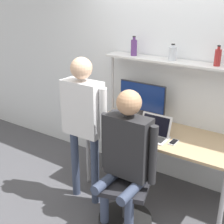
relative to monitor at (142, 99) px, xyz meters
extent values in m
plane|color=#4C4C51|center=(0.38, -0.61, -1.04)|extent=(12.00, 12.00, 0.00)
cube|color=silver|center=(0.38, 0.18, 0.31)|extent=(8.00, 0.06, 2.70)
cube|color=tan|center=(0.38, -0.22, -0.29)|extent=(1.77, 0.74, 0.03)
cylinder|color=#A5A5AA|center=(-0.45, -0.53, -0.67)|extent=(0.05, 0.05, 0.74)
cylinder|color=#A5A5AA|center=(1.20, -0.53, -0.67)|extent=(0.05, 0.05, 0.74)
cylinder|color=#A5A5AA|center=(-0.45, 0.09, -0.67)|extent=(0.05, 0.05, 0.74)
cube|color=silver|center=(0.38, 0.01, 0.51)|extent=(1.68, 0.26, 0.02)
cylinder|color=#B2B2B7|center=(-0.44, 0.01, -0.26)|extent=(0.04, 0.04, 1.56)
cylinder|color=#333338|center=(0.00, 0.00, -0.27)|extent=(0.22, 0.22, 0.01)
cylinder|color=#333338|center=(0.00, 0.00, -0.20)|extent=(0.06, 0.06, 0.13)
cube|color=#333338|center=(0.00, 0.00, 0.03)|extent=(0.62, 0.01, 0.36)
cube|color=navy|center=(0.00, 0.00, 0.03)|extent=(0.59, 0.02, 0.33)
cube|color=#BCBCC1|center=(0.34, -0.38, -0.27)|extent=(0.35, 0.24, 0.01)
cube|color=black|center=(0.34, -0.40, -0.26)|extent=(0.30, 0.13, 0.00)
cube|color=#BCBCC1|center=(0.34, -0.30, -0.15)|extent=(0.35, 0.08, 0.23)
cube|color=black|center=(0.34, -0.30, -0.15)|extent=(0.31, 0.06, 0.20)
cube|color=silver|center=(0.59, -0.36, -0.27)|extent=(0.07, 0.15, 0.01)
cube|color=black|center=(0.59, -0.36, -0.26)|extent=(0.06, 0.13, 0.00)
cylinder|color=black|center=(0.34, -0.92, -1.01)|extent=(0.56, 0.56, 0.06)
cylinder|color=#4C4C51|center=(0.34, -0.92, -0.80)|extent=(0.06, 0.06, 0.37)
cube|color=#26262B|center=(0.34, -0.92, -0.59)|extent=(0.57, 0.57, 0.05)
cube|color=#26262B|center=(0.28, -0.72, -0.34)|extent=(0.41, 0.16, 0.45)
cylinder|color=#38425B|center=(0.20, -1.09, -0.80)|extent=(0.09, 0.09, 0.48)
cylinder|color=#38425B|center=(0.49, -1.09, -0.80)|extent=(0.09, 0.09, 0.48)
cylinder|color=#38425B|center=(0.20, -1.06, -0.52)|extent=(0.10, 0.38, 0.10)
cylinder|color=#38425B|center=(0.49, -1.06, -0.52)|extent=(0.10, 0.38, 0.10)
cube|color=#262628|center=(0.34, -0.89, -0.16)|extent=(0.45, 0.20, 0.62)
cylinder|color=#262628|center=(0.07, -0.89, -0.17)|extent=(0.08, 0.08, 0.59)
cylinder|color=#262628|center=(0.61, -0.89, -0.17)|extent=(0.08, 0.08, 0.59)
sphere|color=tan|center=(0.34, -0.89, 0.29)|extent=(0.24, 0.24, 0.24)
cylinder|color=#38425B|center=(-0.40, -0.82, -0.62)|extent=(0.09, 0.09, 0.83)
cylinder|color=#38425B|center=(-0.12, -0.82, -0.62)|extent=(0.09, 0.09, 0.83)
cube|color=silver|center=(-0.26, -0.82, 0.09)|extent=(0.44, 0.20, 0.59)
cylinder|color=silver|center=(-0.52, -0.82, 0.07)|extent=(0.08, 0.08, 0.56)
cylinder|color=silver|center=(0.00, -0.82, 0.07)|extent=(0.08, 0.08, 0.56)
sphere|color=#D8AD8C|center=(-0.26, -0.82, 0.52)|extent=(0.23, 0.23, 0.23)
cylinder|color=#593372|center=(-0.14, 0.01, 0.61)|extent=(0.07, 0.07, 0.18)
cylinder|color=#593372|center=(-0.14, 0.01, 0.72)|extent=(0.03, 0.03, 0.03)
cylinder|color=black|center=(-0.14, 0.01, 0.74)|extent=(0.04, 0.04, 0.01)
cylinder|color=silver|center=(0.35, 0.01, 0.59)|extent=(0.09, 0.09, 0.14)
cylinder|color=silver|center=(0.35, 0.01, 0.68)|extent=(0.04, 0.04, 0.03)
cylinder|color=black|center=(0.35, 0.01, 0.70)|extent=(0.04, 0.04, 0.01)
cylinder|color=maroon|center=(0.84, 0.01, 0.61)|extent=(0.07, 0.07, 0.17)
cylinder|color=maroon|center=(0.84, 0.01, 0.70)|extent=(0.03, 0.03, 0.03)
cylinder|color=black|center=(0.84, 0.01, 0.73)|extent=(0.03, 0.03, 0.01)
camera|label=1|loc=(1.70, -3.20, 1.25)|focal=50.00mm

